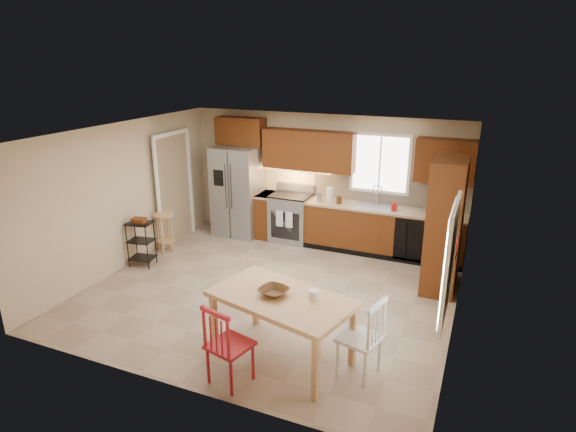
{
  "coord_description": "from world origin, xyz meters",
  "views": [
    {
      "loc": [
        2.92,
        -6.18,
        3.56
      ],
      "look_at": [
        0.14,
        0.4,
        1.15
      ],
      "focal_mm": 30.0,
      "sensor_mm": 36.0,
      "label": 1
    }
  ],
  "objects_px": {
    "dining_table": "(282,328)",
    "table_bowl": "(274,295)",
    "soap_bottle": "(394,206)",
    "chair_white": "(360,337)",
    "table_jar": "(314,296)",
    "bar_stool": "(165,233)",
    "range_stove": "(291,218)",
    "chair_red": "(230,343)",
    "refrigerator": "(238,191)",
    "utility_cart": "(141,243)",
    "pantry": "(445,225)",
    "fire_extinguisher": "(452,248)"
  },
  "relations": [
    {
      "from": "dining_table",
      "to": "table_bowl",
      "type": "relative_size",
      "value": 4.94
    },
    {
      "from": "refrigerator",
      "to": "table_jar",
      "type": "bearing_deg",
      "value": -50.31
    },
    {
      "from": "utility_cart",
      "to": "table_bowl",
      "type": "bearing_deg",
      "value": -34.83
    },
    {
      "from": "chair_red",
      "to": "bar_stool",
      "type": "bearing_deg",
      "value": 150.71
    },
    {
      "from": "range_stove",
      "to": "soap_bottle",
      "type": "distance_m",
      "value": 2.1
    },
    {
      "from": "chair_white",
      "to": "chair_red",
      "type": "bearing_deg",
      "value": 132.58
    },
    {
      "from": "refrigerator",
      "to": "utility_cart",
      "type": "relative_size",
      "value": 2.18
    },
    {
      "from": "range_stove",
      "to": "utility_cart",
      "type": "bearing_deg",
      "value": -132.12
    },
    {
      "from": "fire_extinguisher",
      "to": "bar_stool",
      "type": "relative_size",
      "value": 0.48
    },
    {
      "from": "soap_bottle",
      "to": "dining_table",
      "type": "xyz_separation_m",
      "value": [
        -0.61,
        -3.62,
        -0.58
      ]
    },
    {
      "from": "soap_bottle",
      "to": "utility_cart",
      "type": "bearing_deg",
      "value": -152.5
    },
    {
      "from": "chair_white",
      "to": "bar_stool",
      "type": "height_order",
      "value": "chair_white"
    },
    {
      "from": "soap_bottle",
      "to": "refrigerator",
      "type": "bearing_deg",
      "value": 179.55
    },
    {
      "from": "soap_bottle",
      "to": "chair_white",
      "type": "bearing_deg",
      "value": -84.58
    },
    {
      "from": "refrigerator",
      "to": "table_bowl",
      "type": "distance_m",
      "value": 4.4
    },
    {
      "from": "fire_extinguisher",
      "to": "utility_cart",
      "type": "relative_size",
      "value": 0.43
    },
    {
      "from": "dining_table",
      "to": "bar_stool",
      "type": "distance_m",
      "value": 4.03
    },
    {
      "from": "refrigerator",
      "to": "table_jar",
      "type": "distance_m",
      "value": 4.6
    },
    {
      "from": "table_jar",
      "to": "bar_stool",
      "type": "distance_m",
      "value": 4.32
    },
    {
      "from": "chair_red",
      "to": "bar_stool",
      "type": "distance_m",
      "value": 4.17
    },
    {
      "from": "pantry",
      "to": "table_jar",
      "type": "height_order",
      "value": "pantry"
    },
    {
      "from": "range_stove",
      "to": "fire_extinguisher",
      "type": "bearing_deg",
      "value": -32.62
    },
    {
      "from": "soap_bottle",
      "to": "range_stove",
      "type": "bearing_deg",
      "value": 177.6
    },
    {
      "from": "chair_white",
      "to": "fire_extinguisher",
      "type": "bearing_deg",
      "value": -12.35
    },
    {
      "from": "chair_white",
      "to": "dining_table",
      "type": "bearing_deg",
      "value": 107.29
    },
    {
      "from": "pantry",
      "to": "bar_stool",
      "type": "distance_m",
      "value": 5.0
    },
    {
      "from": "dining_table",
      "to": "utility_cart",
      "type": "xyz_separation_m",
      "value": [
        -3.37,
        1.55,
        0.01
      ]
    },
    {
      "from": "dining_table",
      "to": "table_bowl",
      "type": "xyz_separation_m",
      "value": [
        -0.11,
        0.0,
        0.42
      ]
    },
    {
      "from": "refrigerator",
      "to": "fire_extinguisher",
      "type": "height_order",
      "value": "refrigerator"
    },
    {
      "from": "range_stove",
      "to": "chair_white",
      "type": "xyz_separation_m",
      "value": [
        2.37,
        -3.65,
        0.03
      ]
    },
    {
      "from": "refrigerator",
      "to": "fire_extinguisher",
      "type": "bearing_deg",
      "value": -24.52
    },
    {
      "from": "range_stove",
      "to": "dining_table",
      "type": "xyz_separation_m",
      "value": [
        1.42,
        -3.7,
        -0.05
      ]
    },
    {
      "from": "chair_red",
      "to": "soap_bottle",
      "type": "bearing_deg",
      "value": 91.58
    },
    {
      "from": "pantry",
      "to": "chair_red",
      "type": "height_order",
      "value": "pantry"
    },
    {
      "from": "refrigerator",
      "to": "table_jar",
      "type": "height_order",
      "value": "refrigerator"
    },
    {
      "from": "refrigerator",
      "to": "table_bowl",
      "type": "height_order",
      "value": "refrigerator"
    },
    {
      "from": "chair_red",
      "to": "utility_cart",
      "type": "relative_size",
      "value": 1.19
    },
    {
      "from": "pantry",
      "to": "chair_red",
      "type": "bearing_deg",
      "value": -119.58
    },
    {
      "from": "refrigerator",
      "to": "chair_red",
      "type": "xyz_separation_m",
      "value": [
        2.22,
        -4.29,
        -0.42
      ]
    },
    {
      "from": "refrigerator",
      "to": "fire_extinguisher",
      "type": "distance_m",
      "value": 4.76
    },
    {
      "from": "range_stove",
      "to": "dining_table",
      "type": "relative_size",
      "value": 0.55
    },
    {
      "from": "table_bowl",
      "to": "utility_cart",
      "type": "distance_m",
      "value": 3.63
    },
    {
      "from": "soap_bottle",
      "to": "fire_extinguisher",
      "type": "bearing_deg",
      "value": -59.47
    },
    {
      "from": "soap_bottle",
      "to": "table_bowl",
      "type": "distance_m",
      "value": 3.69
    },
    {
      "from": "range_stove",
      "to": "refrigerator",
      "type": "bearing_deg",
      "value": -177.01
    },
    {
      "from": "chair_red",
      "to": "dining_table",
      "type": "bearing_deg",
      "value": 75.98
    },
    {
      "from": "soap_bottle",
      "to": "chair_white",
      "type": "xyz_separation_m",
      "value": [
        0.34,
        -3.57,
        -0.5
      ]
    },
    {
      "from": "range_stove",
      "to": "table_bowl",
      "type": "bearing_deg",
      "value": -70.48
    },
    {
      "from": "pantry",
      "to": "chair_red",
      "type": "distance_m",
      "value": 3.91
    },
    {
      "from": "range_stove",
      "to": "chair_red",
      "type": "distance_m",
      "value": 4.48
    }
  ]
}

